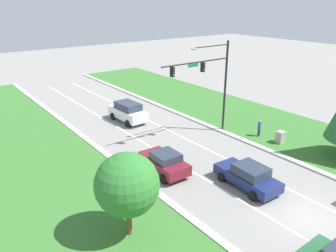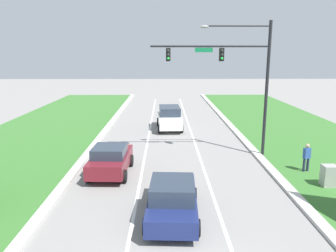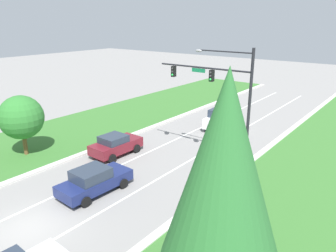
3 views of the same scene
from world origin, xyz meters
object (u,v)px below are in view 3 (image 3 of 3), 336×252
object	(u,v)px
burgundy_sedan	(116,145)
pedestrian	(246,184)
traffic_signal_mast	(223,90)
navy_sedan	(94,180)
oak_near_left_tree	(21,117)
conifer_near_right_tree	(224,170)
white_suv	(222,118)
utility_cabinet	(233,205)

from	to	relation	value
burgundy_sedan	pedestrian	xyz separation A→B (m)	(11.03, 0.12, 0.09)
traffic_signal_mast	pedestrian	bearing A→B (deg)	-41.65
navy_sedan	oak_near_left_tree	world-z (taller)	oak_near_left_tree
oak_near_left_tree	traffic_signal_mast	bearing A→B (deg)	30.34
navy_sedan	traffic_signal_mast	bearing A→B (deg)	66.14
pedestrian	oak_near_left_tree	world-z (taller)	oak_near_left_tree
traffic_signal_mast	conifer_near_right_tree	bearing A→B (deg)	-61.19
burgundy_sedan	conifer_near_right_tree	world-z (taller)	conifer_near_right_tree
traffic_signal_mast	white_suv	xyz separation A→B (m)	(-4.02, 7.82, -4.60)
traffic_signal_mast	conifer_near_right_tree	distance (m)	12.00
traffic_signal_mast	oak_near_left_tree	world-z (taller)	traffic_signal_mast
white_suv	burgundy_sedan	distance (m)	11.62
navy_sedan	pedestrian	xyz separation A→B (m)	(7.70, 5.14, 0.11)
traffic_signal_mast	navy_sedan	size ratio (longest dim) A/B	1.80
traffic_signal_mast	oak_near_left_tree	size ratio (longest dim) A/B	1.78
navy_sedan	pedestrian	world-z (taller)	pedestrian
utility_cabinet	conifer_near_right_tree	distance (m)	7.31
white_suv	oak_near_left_tree	xyz separation A→B (m)	(-9.09, -15.49, 2.05)
utility_cabinet	conifer_near_right_tree	world-z (taller)	conifer_near_right_tree
utility_cabinet	conifer_near_right_tree	xyz separation A→B (m)	(1.98, -5.22, 4.72)
navy_sedan	burgundy_sedan	distance (m)	6.02
traffic_signal_mast	navy_sedan	distance (m)	10.47
white_suv	utility_cabinet	xyz separation A→B (m)	(7.82, -13.11, -0.49)
burgundy_sedan	conifer_near_right_tree	bearing A→B (deg)	-26.61
white_suv	burgundy_sedan	xyz separation A→B (m)	(-3.46, -11.09, -0.22)
navy_sedan	oak_near_left_tree	size ratio (longest dim) A/B	0.99
white_suv	pedestrian	bearing A→B (deg)	-58.21
white_suv	oak_near_left_tree	size ratio (longest dim) A/B	0.99
white_suv	navy_sedan	size ratio (longest dim) A/B	1.01
white_suv	navy_sedan	world-z (taller)	white_suv
traffic_signal_mast	utility_cabinet	bearing A→B (deg)	-54.32
burgundy_sedan	navy_sedan	bearing A→B (deg)	-54.43
utility_cabinet	burgundy_sedan	bearing A→B (deg)	169.86
white_suv	pedestrian	xyz separation A→B (m)	(7.57, -10.97, -0.13)
pedestrian	traffic_signal_mast	bearing A→B (deg)	-59.41
pedestrian	burgundy_sedan	bearing A→B (deg)	-17.15
white_suv	conifer_near_right_tree	world-z (taller)	conifer_near_right_tree
burgundy_sedan	pedestrian	world-z (taller)	pedestrian
traffic_signal_mast	oak_near_left_tree	bearing A→B (deg)	-149.66
conifer_near_right_tree	white_suv	bearing A→B (deg)	118.14
utility_cabinet	pedestrian	bearing A→B (deg)	96.70
burgundy_sedan	oak_near_left_tree	bearing A→B (deg)	-139.95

